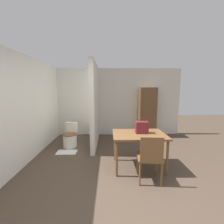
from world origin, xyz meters
name	(u,v)px	position (x,y,z in m)	size (l,w,h in m)	color
ground_plane	(119,200)	(0.00, 0.00, 0.00)	(16.00, 16.00, 0.00)	#4C3D30
wall_back	(112,102)	(0.00, 3.59, 1.25)	(5.10, 0.12, 2.50)	silver
wall_left	(33,108)	(-2.11, 1.76, 1.25)	(0.12, 4.53, 2.50)	silver
partition_wall	(95,105)	(-0.58, 2.56, 1.25)	(0.12, 1.94, 2.50)	silver
dining_table	(139,137)	(0.50, 1.00, 0.69)	(1.12, 0.81, 0.77)	brown
wooden_chair	(150,156)	(0.60, 0.46, 0.50)	(0.48, 0.48, 0.91)	brown
toilet	(70,137)	(-1.31, 2.30, 0.28)	(0.43, 0.58, 0.70)	silver
handbag	(142,127)	(0.57, 1.04, 0.90)	(0.27, 0.17, 0.33)	maroon
wooden_cabinet	(147,112)	(1.27, 3.29, 0.90)	(0.60, 0.46, 1.79)	brown
bath_mat	(67,152)	(-1.31, 1.84, 0.01)	(0.54, 0.33, 0.01)	silver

